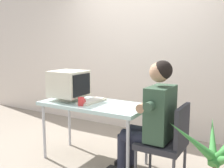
{
  "coord_description": "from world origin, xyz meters",
  "views": [
    {
      "loc": [
        1.74,
        -2.52,
        1.43
      ],
      "look_at": [
        0.26,
        0.0,
        0.98
      ],
      "focal_mm": 41.93,
      "sensor_mm": 36.0,
      "label": 1
    }
  ],
  "objects_px": {
    "crt_monitor": "(69,84)",
    "keyboard": "(92,101)",
    "office_chair": "(168,140)",
    "person_seated": "(152,116)",
    "desk_mug": "(81,101)",
    "desk": "(94,108)"
  },
  "relations": [
    {
      "from": "keyboard",
      "to": "desk_mug",
      "type": "distance_m",
      "value": 0.2
    },
    {
      "from": "desk_mug",
      "to": "desk",
      "type": "bearing_deg",
      "value": 73.67
    },
    {
      "from": "office_chair",
      "to": "person_seated",
      "type": "bearing_deg",
      "value": 180.0
    },
    {
      "from": "person_seated",
      "to": "desk_mug",
      "type": "bearing_deg",
      "value": -171.42
    },
    {
      "from": "crt_monitor",
      "to": "office_chair",
      "type": "distance_m",
      "value": 1.38
    },
    {
      "from": "keyboard",
      "to": "person_seated",
      "type": "xyz_separation_m",
      "value": [
        0.8,
        -0.07,
        -0.05
      ]
    },
    {
      "from": "desk",
      "to": "desk_mug",
      "type": "relative_size",
      "value": 13.96
    },
    {
      "from": "keyboard",
      "to": "office_chair",
      "type": "bearing_deg",
      "value": -4.05
    },
    {
      "from": "keyboard",
      "to": "office_chair",
      "type": "relative_size",
      "value": 0.49
    },
    {
      "from": "office_chair",
      "to": "desk_mug",
      "type": "relative_size",
      "value": 9.02
    },
    {
      "from": "office_chair",
      "to": "crt_monitor",
      "type": "bearing_deg",
      "value": 178.7
    },
    {
      "from": "person_seated",
      "to": "office_chair",
      "type": "bearing_deg",
      "value": 0.0
    },
    {
      "from": "office_chair",
      "to": "person_seated",
      "type": "relative_size",
      "value": 0.66
    },
    {
      "from": "person_seated",
      "to": "desk_mug",
      "type": "height_order",
      "value": "person_seated"
    },
    {
      "from": "desk",
      "to": "keyboard",
      "type": "height_order",
      "value": "keyboard"
    },
    {
      "from": "crt_monitor",
      "to": "person_seated",
      "type": "bearing_deg",
      "value": -1.51
    },
    {
      "from": "crt_monitor",
      "to": "keyboard",
      "type": "height_order",
      "value": "crt_monitor"
    },
    {
      "from": "keyboard",
      "to": "office_chair",
      "type": "distance_m",
      "value": 1.02
    },
    {
      "from": "office_chair",
      "to": "desk_mug",
      "type": "xyz_separation_m",
      "value": [
        -0.99,
        -0.12,
        0.31
      ]
    },
    {
      "from": "crt_monitor",
      "to": "person_seated",
      "type": "height_order",
      "value": "person_seated"
    },
    {
      "from": "keyboard",
      "to": "desk_mug",
      "type": "xyz_separation_m",
      "value": [
        -0.01,
        -0.19,
        0.03
      ]
    },
    {
      "from": "desk",
      "to": "keyboard",
      "type": "bearing_deg",
      "value": 153.04
    }
  ]
}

